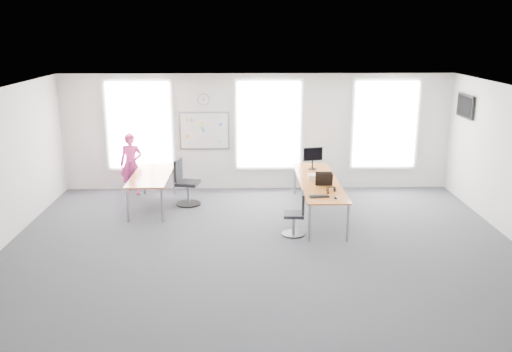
{
  "coord_description": "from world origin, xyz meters",
  "views": [
    {
      "loc": [
        -0.33,
        -9.74,
        4.11
      ],
      "look_at": [
        -0.09,
        1.2,
        1.1
      ],
      "focal_mm": 38.0,
      "sensor_mm": 36.0,
      "label": 1
    }
  ],
  "objects_px": {
    "headphones": "(331,189)",
    "keyboard": "(319,197)",
    "chair_left": "(185,185)",
    "monitor": "(313,156)",
    "desk_right": "(318,183)",
    "chair_right": "(296,216)",
    "desk_left": "(152,177)",
    "person": "(131,164)"
  },
  "relations": [
    {
      "from": "person",
      "to": "headphones",
      "type": "xyz_separation_m",
      "value": [
        4.65,
        -2.55,
        0.07
      ]
    },
    {
      "from": "headphones",
      "to": "person",
      "type": "bearing_deg",
      "value": 170.77
    },
    {
      "from": "keyboard",
      "to": "headphones",
      "type": "bearing_deg",
      "value": 42.32
    },
    {
      "from": "headphones",
      "to": "keyboard",
      "type": "bearing_deg",
      "value": -108.89
    },
    {
      "from": "person",
      "to": "headphones",
      "type": "relative_size",
      "value": 8.25
    },
    {
      "from": "chair_left",
      "to": "person",
      "type": "height_order",
      "value": "person"
    },
    {
      "from": "desk_left",
      "to": "monitor",
      "type": "height_order",
      "value": "monitor"
    },
    {
      "from": "chair_right",
      "to": "desk_right",
      "type": "bearing_deg",
      "value": 157.7
    },
    {
      "from": "desk_left",
      "to": "chair_left",
      "type": "distance_m",
      "value": 0.82
    },
    {
      "from": "desk_left",
      "to": "headphones",
      "type": "xyz_separation_m",
      "value": [
        3.97,
        -1.48,
        0.12
      ]
    },
    {
      "from": "chair_right",
      "to": "desk_left",
      "type": "bearing_deg",
      "value": -115.82
    },
    {
      "from": "person",
      "to": "monitor",
      "type": "bearing_deg",
      "value": -7.33
    },
    {
      "from": "desk_right",
      "to": "headphones",
      "type": "bearing_deg",
      "value": -80.41
    },
    {
      "from": "desk_right",
      "to": "headphones",
      "type": "distance_m",
      "value": 0.85
    },
    {
      "from": "chair_right",
      "to": "person",
      "type": "xyz_separation_m",
      "value": [
        -3.91,
        2.93,
        0.39
      ]
    },
    {
      "from": "chair_left",
      "to": "keyboard",
      "type": "distance_m",
      "value": 3.56
    },
    {
      "from": "person",
      "to": "headphones",
      "type": "distance_m",
      "value": 5.31
    },
    {
      "from": "chair_right",
      "to": "monitor",
      "type": "xyz_separation_m",
      "value": [
        0.59,
        2.23,
        0.73
      ]
    },
    {
      "from": "headphones",
      "to": "chair_left",
      "type": "bearing_deg",
      "value": 172.24
    },
    {
      "from": "desk_right",
      "to": "headphones",
      "type": "relative_size",
      "value": 17.36
    },
    {
      "from": "desk_right",
      "to": "monitor",
      "type": "bearing_deg",
      "value": 90.77
    },
    {
      "from": "desk_left",
      "to": "chair_left",
      "type": "bearing_deg",
      "value": 12.48
    },
    {
      "from": "person",
      "to": "desk_left",
      "type": "bearing_deg",
      "value": -55.71
    },
    {
      "from": "chair_right",
      "to": "keyboard",
      "type": "xyz_separation_m",
      "value": [
        0.46,
        0.02,
        0.42
      ]
    },
    {
      "from": "monitor",
      "to": "desk_left",
      "type": "bearing_deg",
      "value": 172.69
    },
    {
      "from": "desk_right",
      "to": "headphones",
      "type": "xyz_separation_m",
      "value": [
        0.14,
        -0.83,
        0.1
      ]
    },
    {
      "from": "chair_left",
      "to": "monitor",
      "type": "height_order",
      "value": "monitor"
    },
    {
      "from": "desk_right",
      "to": "monitor",
      "type": "relative_size",
      "value": 6.1
    },
    {
      "from": "chair_left",
      "to": "person",
      "type": "distance_m",
      "value": 1.73
    },
    {
      "from": "desk_left",
      "to": "headphones",
      "type": "relative_size",
      "value": 11.51
    },
    {
      "from": "monitor",
      "to": "headphones",
      "type": "bearing_deg",
      "value": -97.98
    },
    {
      "from": "chair_left",
      "to": "monitor",
      "type": "relative_size",
      "value": 2.06
    },
    {
      "from": "chair_left",
      "to": "person",
      "type": "xyz_separation_m",
      "value": [
        -1.44,
        0.9,
        0.3
      ]
    },
    {
      "from": "chair_right",
      "to": "headphones",
      "type": "xyz_separation_m",
      "value": [
        0.75,
        0.38,
        0.46
      ]
    },
    {
      "from": "monitor",
      "to": "desk_right",
      "type": "bearing_deg",
      "value": -101.98
    },
    {
      "from": "chair_left",
      "to": "monitor",
      "type": "xyz_separation_m",
      "value": [
        3.06,
        0.19,
        0.64
      ]
    },
    {
      "from": "chair_left",
      "to": "desk_right",
      "type": "bearing_deg",
      "value": -92.98
    },
    {
      "from": "chair_left",
      "to": "headphones",
      "type": "height_order",
      "value": "chair_left"
    },
    {
      "from": "desk_right",
      "to": "person",
      "type": "relative_size",
      "value": 2.1
    },
    {
      "from": "person",
      "to": "desk_right",
      "type": "bearing_deg",
      "value": -19.3
    },
    {
      "from": "desk_right",
      "to": "chair_right",
      "type": "xyz_separation_m",
      "value": [
        -0.61,
        -1.21,
        -0.36
      ]
    },
    {
      "from": "keyboard",
      "to": "monitor",
      "type": "distance_m",
      "value": 2.24
    }
  ]
}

